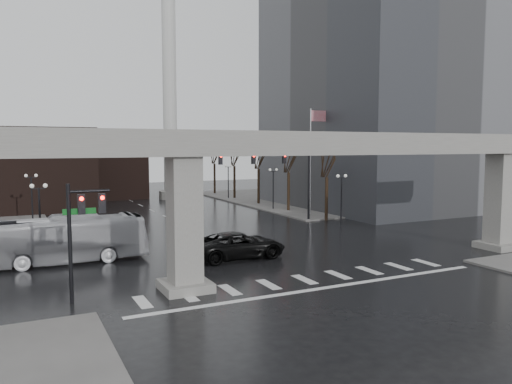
% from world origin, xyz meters
% --- Properties ---
extents(ground, '(160.00, 160.00, 0.00)m').
position_xyz_m(ground, '(0.00, 0.00, 0.00)').
color(ground, black).
rests_on(ground, ground).
extents(sidewalk_ne, '(28.00, 36.00, 0.15)m').
position_xyz_m(sidewalk_ne, '(26.00, 36.00, 0.07)').
color(sidewalk_ne, slate).
rests_on(sidewalk_ne, ground).
extents(elevated_guideway, '(48.00, 2.60, 8.70)m').
position_xyz_m(elevated_guideway, '(1.26, 0.00, 6.88)').
color(elevated_guideway, gray).
rests_on(elevated_guideway, ground).
extents(office_tower, '(22.00, 26.00, 42.00)m').
position_xyz_m(office_tower, '(28.00, 26.00, 21.00)').
color(office_tower, slate).
rests_on(office_tower, ground).
extents(building_far_left, '(16.00, 14.00, 10.00)m').
position_xyz_m(building_far_left, '(-14.00, 42.00, 5.00)').
color(building_far_left, black).
rests_on(building_far_left, ground).
extents(building_far_mid, '(10.00, 10.00, 8.00)m').
position_xyz_m(building_far_mid, '(-2.00, 52.00, 4.00)').
color(building_far_mid, black).
rests_on(building_far_mid, ground).
extents(smokestack, '(3.60, 3.60, 30.00)m').
position_xyz_m(smokestack, '(6.00, 46.00, 13.35)').
color(smokestack, silver).
rests_on(smokestack, ground).
extents(signal_mast_arm, '(12.12, 0.43, 8.00)m').
position_xyz_m(signal_mast_arm, '(8.99, 18.80, 5.83)').
color(signal_mast_arm, black).
rests_on(signal_mast_arm, ground).
extents(signal_left_pole, '(2.30, 0.30, 6.00)m').
position_xyz_m(signal_left_pole, '(-12.25, 0.50, 4.07)').
color(signal_left_pole, black).
rests_on(signal_left_pole, ground).
extents(flagpole_assembly, '(2.06, 0.12, 12.00)m').
position_xyz_m(flagpole_assembly, '(15.29, 22.00, 7.53)').
color(flagpole_assembly, silver).
rests_on(flagpole_assembly, ground).
extents(lamp_right_0, '(1.22, 0.32, 5.11)m').
position_xyz_m(lamp_right_0, '(13.50, 14.00, 3.47)').
color(lamp_right_0, black).
rests_on(lamp_right_0, ground).
extents(lamp_right_1, '(1.22, 0.32, 5.11)m').
position_xyz_m(lamp_right_1, '(13.50, 28.00, 3.47)').
color(lamp_right_1, black).
rests_on(lamp_right_1, ground).
extents(lamp_right_2, '(1.22, 0.32, 5.11)m').
position_xyz_m(lamp_right_2, '(13.50, 42.00, 3.47)').
color(lamp_right_2, black).
rests_on(lamp_right_2, ground).
extents(lamp_left_0, '(1.22, 0.32, 5.11)m').
position_xyz_m(lamp_left_0, '(-13.50, 14.00, 3.47)').
color(lamp_left_0, black).
rests_on(lamp_left_0, ground).
extents(lamp_left_1, '(1.22, 0.32, 5.11)m').
position_xyz_m(lamp_left_1, '(-13.50, 28.00, 3.47)').
color(lamp_left_1, black).
rests_on(lamp_left_1, ground).
extents(lamp_left_2, '(1.22, 0.32, 5.11)m').
position_xyz_m(lamp_left_2, '(-13.50, 42.00, 3.47)').
color(lamp_left_2, black).
rests_on(lamp_left_2, ground).
extents(tree_right_0, '(1.09, 1.58, 7.50)m').
position_xyz_m(tree_right_0, '(14.53, 18.02, 2.79)').
color(tree_right_0, black).
rests_on(tree_right_0, ground).
extents(tree_right_1, '(1.09, 1.61, 7.67)m').
position_xyz_m(tree_right_1, '(14.53, 26.02, 2.85)').
color(tree_right_1, black).
rests_on(tree_right_1, ground).
extents(tree_right_2, '(1.10, 1.63, 7.85)m').
position_xyz_m(tree_right_2, '(14.53, 34.02, 2.91)').
color(tree_right_2, black).
rests_on(tree_right_2, ground).
extents(tree_right_3, '(1.11, 1.66, 8.02)m').
position_xyz_m(tree_right_3, '(14.53, 42.02, 2.98)').
color(tree_right_3, black).
rests_on(tree_right_3, ground).
extents(tree_right_4, '(1.12, 1.69, 8.19)m').
position_xyz_m(tree_right_4, '(14.53, 50.02, 3.04)').
color(tree_right_4, black).
rests_on(tree_right_4, ground).
extents(pickup_truck, '(6.73, 3.17, 1.86)m').
position_xyz_m(pickup_truck, '(-1.16, 5.84, 0.93)').
color(pickup_truck, black).
rests_on(pickup_truck, ground).
extents(city_bus, '(11.58, 2.82, 3.22)m').
position_xyz_m(city_bus, '(-12.64, 9.67, 1.61)').
color(city_bus, '#B9B9BE').
rests_on(city_bus, ground).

